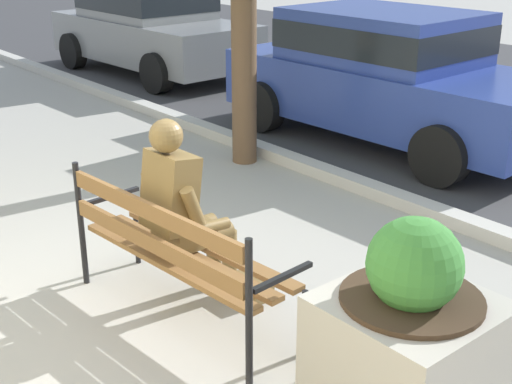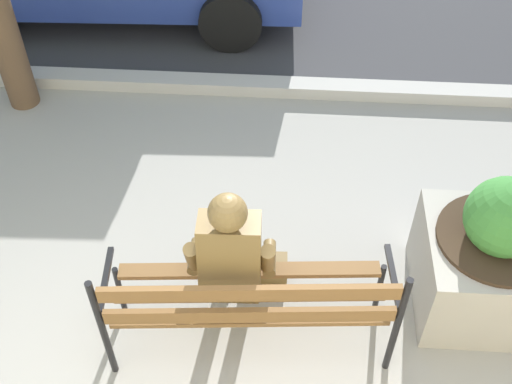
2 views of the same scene
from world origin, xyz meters
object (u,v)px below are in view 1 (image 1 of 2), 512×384
at_px(parked_car_grey, 150,25).
at_px(parked_car_blue, 387,72).
at_px(park_bench, 173,247).
at_px(bronze_statue_seated, 190,216).
at_px(concrete_planter, 408,333).

height_order(parked_car_grey, parked_car_blue, same).
bearing_deg(park_bench, parked_car_grey, 149.11).
relative_size(bronze_statue_seated, concrete_planter, 1.22).
distance_m(park_bench, parked_car_grey, 8.38).
bearing_deg(bronze_statue_seated, parked_car_blue, 113.30).
bearing_deg(parked_car_grey, bronze_statue_seated, -29.99).
relative_size(park_bench, concrete_planter, 1.64).
xyz_separation_m(bronze_statue_seated, parked_car_grey, (-7.08, 4.08, 0.17)).
bearing_deg(bronze_statue_seated, parked_car_grey, 150.01).
bearing_deg(parked_car_blue, bronze_statue_seated, -66.70).
relative_size(concrete_planter, parked_car_grey, 0.27).
relative_size(parked_car_grey, parked_car_blue, 1.00).
xyz_separation_m(concrete_planter, parked_car_blue, (-3.41, 3.81, 0.39)).
height_order(park_bench, parked_car_blue, parked_car_blue).
height_order(concrete_planter, parked_car_blue, parked_car_blue).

